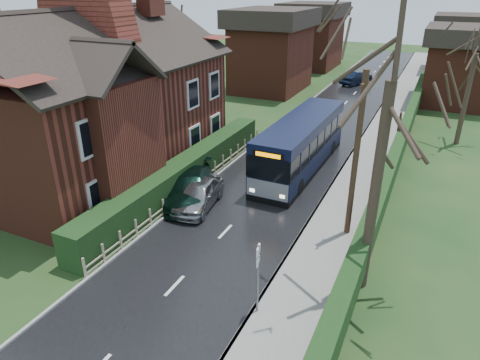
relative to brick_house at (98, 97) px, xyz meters
The scene contains 18 objects.
ground 10.87m from the brick_house, 28.67° to the right, with size 140.00×140.00×0.00m, color #364C20.
road 11.07m from the brick_house, 30.89° to the left, with size 6.00×100.00×0.02m, color black.
pavement 14.64m from the brick_house, 21.92° to the left, with size 2.50×100.00×0.14m, color slate.
kerb_right 13.59m from the brick_house, 23.91° to the left, with size 0.12×100.00×0.14m, color gray.
kerb_left 8.85m from the brick_house, 42.59° to the left, with size 0.12×100.00×0.10m, color gray.
front_hedge 6.02m from the brick_house, ahead, with size 1.20×16.00×1.60m, color black.
picket_fence 6.83m from the brick_house, ahead, with size 0.10×16.00×0.90m, color gray, non-canonical shape.
right_wall_hedge 15.80m from the brick_house, 19.77° to the left, with size 0.60×50.00×1.80m.
brick_house is the anchor object (origin of this frame).
bus 11.22m from the brick_house, 28.47° to the left, with size 2.44×9.90×2.99m.
car_silver 7.63m from the brick_house, 10.54° to the right, with size 1.55×3.85×1.31m, color #9F9FA3.
car_green 6.94m from the brick_house, ahead, with size 1.96×4.81×1.40m, color black.
car_distant 30.61m from the brick_house, 74.74° to the left, with size 1.45×4.15×1.37m, color black.
bus_stop_sign 14.00m from the brick_house, 29.79° to the right, with size 0.14×0.40×2.65m.
telegraph_pole 13.58m from the brick_house, ahead, with size 0.24×0.90×6.97m.
tree_right_near 15.60m from the brick_house, 14.70° to the right, with size 4.80×4.80×10.37m.
tree_right_far 22.47m from the brick_house, 37.64° to the left, with size 4.34×4.34×8.39m.
tree_house_side 11.84m from the brick_house, 98.88° to the left, with size 3.88×3.88×8.83m.
Camera 1 is at (7.24, -12.07, 9.81)m, focal length 32.00 mm.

